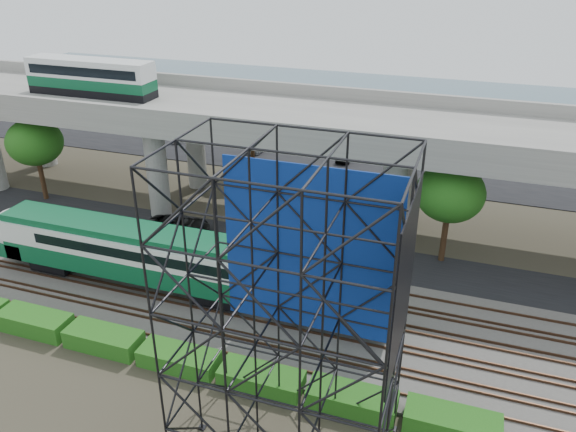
% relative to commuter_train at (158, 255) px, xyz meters
% --- Properties ---
extents(ground, '(140.00, 140.00, 0.00)m').
position_rel_commuter_train_xyz_m(ground, '(3.86, -2.00, -2.88)').
color(ground, '#474233').
rests_on(ground, ground).
extents(ballast_bed, '(90.00, 12.00, 0.20)m').
position_rel_commuter_train_xyz_m(ballast_bed, '(3.86, 0.00, -2.78)').
color(ballast_bed, slate).
rests_on(ballast_bed, ground).
extents(service_road, '(90.00, 5.00, 0.08)m').
position_rel_commuter_train_xyz_m(service_road, '(3.86, 8.50, -2.84)').
color(service_road, black).
rests_on(service_road, ground).
extents(parking_lot, '(90.00, 18.00, 0.08)m').
position_rel_commuter_train_xyz_m(parking_lot, '(3.86, 32.00, -2.84)').
color(parking_lot, black).
rests_on(parking_lot, ground).
extents(harbor_water, '(140.00, 40.00, 0.03)m').
position_rel_commuter_train_xyz_m(harbor_water, '(3.86, 54.00, -2.87)').
color(harbor_water, '#425A6C').
rests_on(harbor_water, ground).
extents(rail_tracks, '(90.00, 9.52, 0.16)m').
position_rel_commuter_train_xyz_m(rail_tracks, '(3.86, -0.00, -2.60)').
color(rail_tracks, '#472D1E').
rests_on(rail_tracks, ballast_bed).
extents(commuter_train, '(29.30, 3.06, 4.30)m').
position_rel_commuter_train_xyz_m(commuter_train, '(0.00, 0.00, 0.00)').
color(commuter_train, black).
rests_on(commuter_train, rail_tracks).
extents(overpass, '(80.00, 12.00, 12.40)m').
position_rel_commuter_train_xyz_m(overpass, '(2.54, 14.00, 5.33)').
color(overpass, '#9E9B93').
rests_on(overpass, ground).
extents(scaffold_tower, '(9.36, 6.36, 15.00)m').
position_rel_commuter_train_xyz_m(scaffold_tower, '(12.65, -9.98, 4.59)').
color(scaffold_tower, black).
rests_on(scaffold_tower, ground).
extents(hedge_strip, '(34.60, 1.80, 1.20)m').
position_rel_commuter_train_xyz_m(hedge_strip, '(4.87, -6.30, -2.32)').
color(hedge_strip, '#155012').
rests_on(hedge_strip, ground).
extents(trees, '(40.94, 16.94, 7.69)m').
position_rel_commuter_train_xyz_m(trees, '(-0.81, 14.17, 2.69)').
color(trees, '#382314').
rests_on(trees, ground).
extents(suv, '(5.56, 3.39, 1.44)m').
position_rel_commuter_train_xyz_m(suv, '(-2.97, 7.87, -2.08)').
color(suv, black).
rests_on(suv, service_road).
extents(parked_cars, '(37.53, 9.65, 1.29)m').
position_rel_commuter_train_xyz_m(parked_cars, '(5.09, 31.86, -2.18)').
color(parked_cars, silver).
rests_on(parked_cars, parking_lot).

